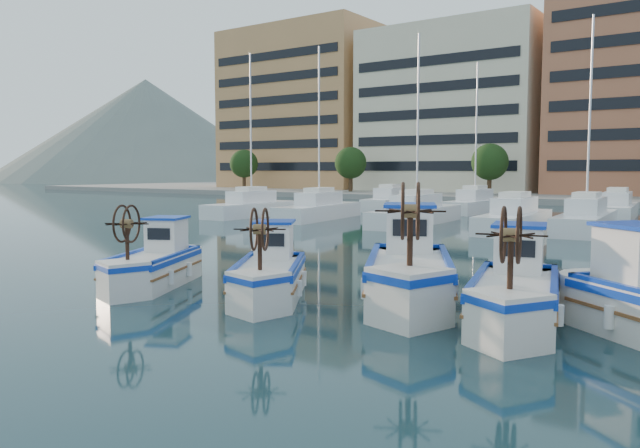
% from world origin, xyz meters
% --- Properties ---
extents(ground, '(300.00, 300.00, 0.00)m').
position_xyz_m(ground, '(0.00, 0.00, 0.00)').
color(ground, '#1A3A45').
rests_on(ground, ground).
extents(hill_west, '(180.00, 180.00, 60.00)m').
position_xyz_m(hill_west, '(-140.00, 110.00, 0.00)').
color(hill_west, slate).
rests_on(hill_west, ground).
extents(yacht_marina, '(40.10, 21.85, 11.50)m').
position_xyz_m(yacht_marina, '(-3.38, 27.15, 0.53)').
color(yacht_marina, white).
rests_on(yacht_marina, ground).
extents(fishing_boat_a, '(3.10, 4.07, 2.45)m').
position_xyz_m(fishing_boat_a, '(-3.93, -1.13, 0.68)').
color(fishing_boat_a, silver).
rests_on(fishing_boat_a, ground).
extents(fishing_boat_b, '(3.39, 4.07, 2.48)m').
position_xyz_m(fishing_boat_b, '(-0.11, -0.52, 0.68)').
color(fishing_boat_b, silver).
rests_on(fishing_boat_b, ground).
extents(fishing_boat_c, '(3.96, 5.12, 3.09)m').
position_xyz_m(fishing_boat_c, '(3.13, 1.11, 0.85)').
color(fishing_boat_c, silver).
rests_on(fishing_boat_c, ground).
extents(fishing_boat_d, '(2.71, 4.42, 2.68)m').
position_xyz_m(fishing_boat_d, '(6.04, 0.48, 0.74)').
color(fishing_boat_d, silver).
rests_on(fishing_boat_d, ground).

